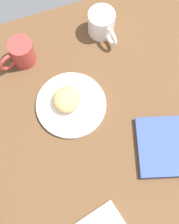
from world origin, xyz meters
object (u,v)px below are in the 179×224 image
book_stack (161,147)px  second_mug (21,53)px  coffee_mug (102,24)px  round_plate (71,105)px  scone_pastry (67,99)px

book_stack → second_mug: second_mug is taller
second_mug → coffee_mug: bearing=-86.0°
round_plate → book_stack: 30.74cm
round_plate → scone_pastry: bearing=42.7°
scone_pastry → book_stack: size_ratio=0.41×
scone_pastry → second_mug: bearing=24.6°
scone_pastry → book_stack: 32.27cm
scone_pastry → second_mug: second_mug is taller
round_plate → scone_pastry: size_ratio=2.50×
scone_pastry → coffee_mug: size_ratio=0.64×
scone_pastry → coffee_mug: 29.28cm
book_stack → second_mug: bearing=36.3°
book_stack → coffee_mug: coffee_mug is taller
round_plate → scone_pastry: (1.04, 0.96, 3.06)cm
coffee_mug → second_mug: (-2.01, 28.61, 0.15)cm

